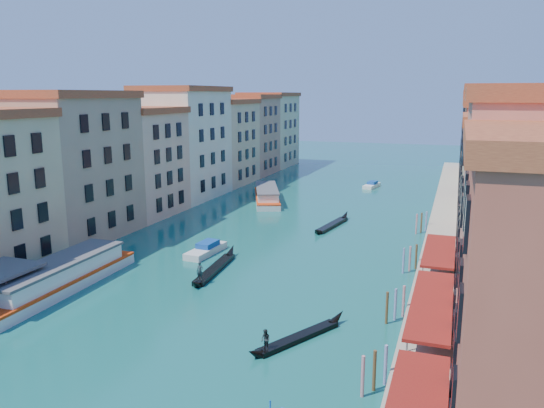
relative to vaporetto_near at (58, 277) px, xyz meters
The scene contains 12 objects.
left_bank_palazzos 44.86m from the vaporetto_near, 105.80° to the left, with size 12.80×128.40×21.00m.
right_bank_palazzos 61.91m from the vaporetto_near, 44.16° to the left, with size 12.80×128.40×21.00m.
quay 55.89m from the vaporetto_near, 49.89° to the left, with size 4.00×140.00×1.00m, color #ADA28B.
restaurant_awnings 36.23m from the vaporetto_near, ahead, with size 3.20×44.55×3.12m.
mooring_poles_right 33.74m from the vaporetto_near, 11.17° to the left, with size 1.44×54.24×3.20m.
vaporetto_near is the anchor object (origin of this frame).
vaporetto_far 50.02m from the vaporetto_near, 84.96° to the left, with size 10.59×18.13×2.67m.
gondola_fore 16.29m from the vaporetto_near, 39.92° to the left, with size 2.19×13.58×2.71m.
gondola_right 26.31m from the vaporetto_near, ahead, with size 6.09×10.16×2.22m.
gondola_far 40.62m from the vaporetto_near, 60.02° to the left, with size 3.13×13.02×1.85m.
motorboat_mid 18.33m from the vaporetto_near, 62.05° to the left, with size 2.74×7.22×1.47m.
motorboat_far 74.23m from the vaporetto_near, 73.99° to the left, with size 3.00×6.48×1.29m.
Camera 1 is at (23.38, -18.68, 19.46)m, focal length 35.00 mm.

